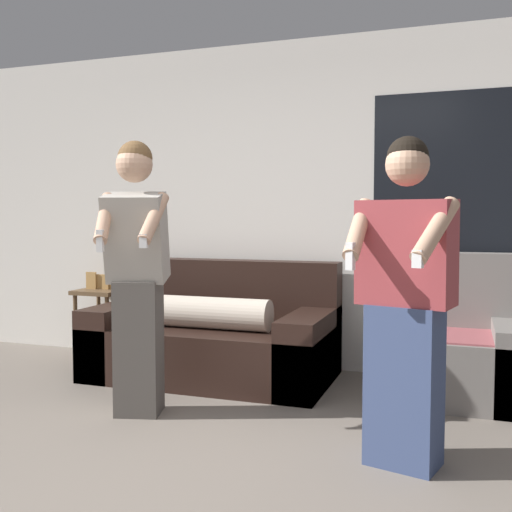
# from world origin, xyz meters

# --- Properties ---
(wall_back) EXTENTS (6.23, 0.07, 2.70)m
(wall_back) POSITION_xyz_m (0.02, 2.77, 1.35)
(wall_back) COLOR silver
(wall_back) RESTS_ON ground_plane
(couch) EXTENTS (1.85, 1.00, 0.90)m
(couch) POSITION_xyz_m (-0.53, 2.24, 0.30)
(couch) COLOR black
(couch) RESTS_ON ground_plane
(armchair) EXTENTS (0.81, 0.81, 0.99)m
(armchair) POSITION_xyz_m (1.28, 2.30, 0.32)
(armchair) COLOR slate
(armchair) RESTS_ON ground_plane
(side_table) EXTENTS (0.40, 0.43, 0.77)m
(side_table) POSITION_xyz_m (-1.72, 2.49, 0.51)
(side_table) COLOR brown
(side_table) RESTS_ON ground_plane
(person_left) EXTENTS (0.46, 0.56, 1.72)m
(person_left) POSITION_xyz_m (-0.62, 1.23, 0.90)
(person_left) COLOR #56514C
(person_left) RESTS_ON ground_plane
(person_right) EXTENTS (0.53, 0.54, 1.65)m
(person_right) POSITION_xyz_m (1.04, 0.98, 0.82)
(person_right) COLOR #384770
(person_right) RESTS_ON ground_plane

